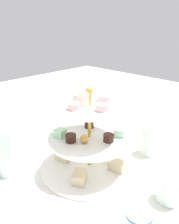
# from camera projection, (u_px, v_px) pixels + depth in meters

# --- Properties ---
(ground_plane) EXTENTS (2.40, 2.40, 0.00)m
(ground_plane) POSITION_uv_depth(u_px,v_px,m) (90.00, 167.00, 0.72)
(ground_plane) COLOR silver
(tiered_serving_stand) EXTENTS (0.30, 0.30, 0.26)m
(tiered_serving_stand) POSITION_uv_depth(u_px,v_px,m) (89.00, 144.00, 0.69)
(tiered_serving_stand) COLOR white
(tiered_serving_stand) RESTS_ON ground_plane
(water_glass_tall_right) EXTENTS (0.07, 0.07, 0.14)m
(water_glass_tall_right) POSITION_uv_depth(u_px,v_px,m) (6.00, 152.00, 0.67)
(water_glass_tall_right) COLOR silver
(water_glass_tall_right) RESTS_ON ground_plane
(water_glass_short_left) EXTENTS (0.06, 0.06, 0.07)m
(water_glass_short_left) POSITION_uv_depth(u_px,v_px,m) (169.00, 189.00, 0.58)
(water_glass_short_left) COLOR silver
(water_glass_short_left) RESTS_ON ground_plane
(teacup_with_saucer) EXTENTS (0.09, 0.09, 0.05)m
(teacup_with_saucer) POSITION_uv_depth(u_px,v_px,m) (138.00, 222.00, 0.49)
(teacup_with_saucer) COLOR white
(teacup_with_saucer) RESTS_ON ground_plane
(butter_knife_left) EXTENTS (0.12, 0.14, 0.00)m
(butter_knife_left) POSITION_uv_depth(u_px,v_px,m) (72.00, 127.00, 0.98)
(butter_knife_left) COLOR silver
(butter_knife_left) RESTS_ON ground_plane
(water_glass_mid_back) EXTENTS (0.06, 0.06, 0.10)m
(water_glass_mid_back) POSITION_uv_depth(u_px,v_px,m) (149.00, 140.00, 0.78)
(water_glass_mid_back) COLOR silver
(water_glass_mid_back) RESTS_ON ground_plane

